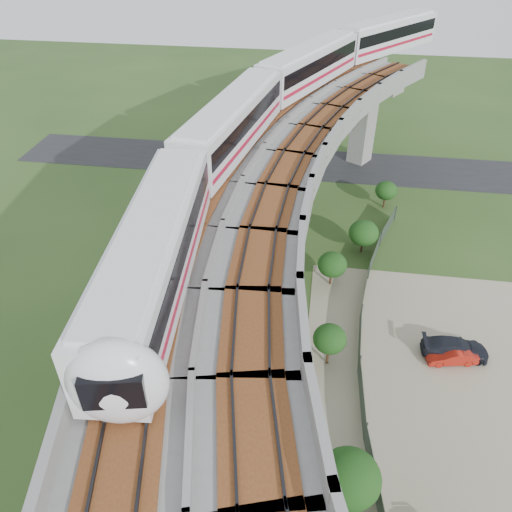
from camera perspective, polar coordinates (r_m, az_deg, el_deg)
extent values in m
plane|color=#2C471C|center=(34.12, -2.99, -11.49)|extent=(160.00, 160.00, 0.00)
cube|color=gray|center=(33.66, 21.40, -15.78)|extent=(18.00, 26.00, 0.04)
cube|color=#232326|center=(58.37, 2.59, 10.66)|extent=(60.00, 8.00, 0.03)
cube|color=#99968E|center=(58.27, 12.14, 14.35)|extent=(2.86, 2.93, 8.40)
cube|color=#99968E|center=(56.72, 12.78, 18.83)|extent=(7.21, 5.74, 1.20)
cube|color=#99968E|center=(39.20, 0.97, 3.83)|extent=(2.35, 2.51, 8.40)
cube|color=#99968E|center=(36.84, 1.05, 10.13)|extent=(7.31, 3.58, 1.20)
cube|color=#99968E|center=(24.57, -5.96, -22.99)|extent=(2.35, 2.51, 8.40)
cube|color=#99968E|center=(20.60, -6.82, -16.14)|extent=(7.31, 3.58, 1.20)
cube|color=gray|center=(51.26, 9.73, 18.52)|extent=(16.42, 20.91, 0.80)
cube|color=gray|center=(52.88, 5.41, 20.42)|extent=(8.66, 17.08, 1.00)
cube|color=gray|center=(49.42, 14.52, 18.35)|extent=(8.66, 17.08, 1.00)
cube|color=brown|center=(52.05, 7.50, 19.52)|extent=(10.68, 18.08, 0.12)
cube|color=black|center=(52.02, 7.51, 19.65)|extent=(9.69, 17.59, 0.12)
cube|color=brown|center=(50.28, 12.14, 18.45)|extent=(10.68, 18.08, 0.12)
cube|color=black|center=(50.25, 12.15, 18.58)|extent=(9.69, 17.59, 0.12)
cube|color=gray|center=(35.28, 0.44, 10.70)|extent=(11.77, 20.03, 0.80)
cube|color=gray|center=(36.26, -6.24, 12.78)|extent=(3.22, 18.71, 1.00)
cube|color=gray|center=(34.04, 7.53, 11.06)|extent=(3.22, 18.71, 1.00)
cube|color=brown|center=(35.72, -3.01, 11.80)|extent=(5.44, 19.05, 0.12)
cube|color=black|center=(35.67, -3.02, 11.97)|extent=(4.35, 18.88, 0.12)
cube|color=brown|center=(34.58, 4.00, 10.90)|extent=(5.44, 19.05, 0.12)
cube|color=black|center=(34.53, 4.01, 11.08)|extent=(4.35, 18.88, 0.12)
cube|color=gray|center=(20.67, -6.73, -11.57)|extent=(11.77, 20.03, 0.80)
cube|color=gray|center=(20.94, -18.84, -9.46)|extent=(3.22, 18.71, 1.00)
cube|color=gray|center=(19.99, 5.61, -9.80)|extent=(3.22, 18.71, 1.00)
cube|color=brown|center=(20.70, -12.99, -10.54)|extent=(5.44, 19.05, 0.12)
cube|color=black|center=(20.61, -13.03, -10.31)|extent=(4.35, 18.88, 0.12)
cube|color=brown|center=(20.21, -0.50, -10.74)|extent=(5.44, 19.05, 0.12)
cube|color=black|center=(20.12, -0.50, -10.51)|extent=(4.35, 18.88, 0.12)
cube|color=silver|center=(22.54, -11.43, 0.22)|extent=(3.99, 15.18, 3.20)
cube|color=silver|center=(21.60, -11.96, 3.87)|extent=(3.38, 14.38, 0.22)
cube|color=black|center=(22.28, -11.57, 1.16)|extent=(3.99, 14.58, 1.15)
cube|color=#B6122E|center=(22.98, -11.21, -1.29)|extent=(3.99, 14.58, 0.30)
cube|color=black|center=(23.41, -11.01, -2.67)|extent=(2.99, 12.87, 0.28)
cube|color=silver|center=(35.65, -2.70, 14.87)|extent=(5.12, 15.24, 3.20)
cube|color=silver|center=(35.06, -2.78, 17.45)|extent=(4.46, 14.41, 0.22)
cube|color=black|center=(35.49, -2.72, 15.54)|extent=(5.08, 14.66, 1.15)
cube|color=#B6122E|center=(35.93, -2.66, 13.75)|extent=(5.08, 14.66, 0.30)
cube|color=black|center=(36.21, -2.63, 12.72)|extent=(3.96, 12.89, 0.28)
cube|color=silver|center=(49.27, 6.15, 20.81)|extent=(8.52, 14.81, 3.20)
cube|color=silver|center=(48.84, 6.29, 22.73)|extent=(7.72, 13.91, 0.22)
cube|color=black|center=(49.15, 6.19, 21.32)|extent=(8.33, 14.29, 1.15)
cube|color=#B6122E|center=(49.47, 6.09, 19.97)|extent=(8.33, 14.29, 0.30)
cube|color=black|center=(49.67, 6.04, 19.19)|extent=(6.88, 12.43, 0.28)
cube|color=silver|center=(62.49, 14.92, 23.22)|extent=(11.39, 13.46, 3.20)
cube|color=silver|center=(62.16, 15.18, 24.73)|extent=(10.50, 12.54, 0.22)
cube|color=black|center=(62.40, 14.99, 23.62)|extent=(11.07, 13.03, 1.15)
cube|color=#B6122E|center=(62.65, 14.81, 22.56)|extent=(11.07, 13.03, 0.30)
cube|color=black|center=(62.81, 14.70, 21.93)|extent=(9.37, 11.20, 0.28)
ellipsoid|color=silver|center=(17.26, -15.47, -13.70)|extent=(3.63, 2.45, 3.64)
cylinder|color=#2D382D|center=(48.89, 15.68, 4.77)|extent=(0.08, 0.08, 1.50)
cube|color=#2D382D|center=(46.80, 14.85, 3.41)|extent=(1.69, 4.77, 1.40)
cylinder|color=#2D382D|center=(44.74, 14.08, 1.88)|extent=(0.08, 0.08, 1.50)
cube|color=#2D382D|center=(42.71, 13.40, 0.17)|extent=(1.23, 4.91, 1.40)
cylinder|color=#2D382D|center=(40.71, 12.81, -1.75)|extent=(0.08, 0.08, 1.50)
cube|color=#2D382D|center=(38.77, 12.33, -3.90)|extent=(0.75, 4.99, 1.40)
cylinder|color=#2D382D|center=(36.89, 11.99, -6.30)|extent=(0.08, 0.08, 1.50)
cube|color=#2D382D|center=(35.08, 11.79, -8.98)|extent=(0.27, 5.04, 1.40)
cylinder|color=#2D382D|center=(33.37, 11.78, -11.97)|extent=(0.08, 0.08, 1.50)
cube|color=#2D382D|center=(31.77, 11.99, -15.28)|extent=(0.27, 5.04, 1.40)
cylinder|color=#2D382D|center=(30.31, 12.46, -18.93)|extent=(0.08, 0.08, 1.50)
cube|color=#2D382D|center=(29.01, 13.25, -22.92)|extent=(0.75, 4.99, 1.40)
cylinder|color=#382314|center=(50.73, 14.44, 6.03)|extent=(0.18, 0.18, 1.22)
ellipsoid|color=#173811|center=(50.14, 14.65, 7.25)|extent=(2.10, 2.10, 1.78)
cylinder|color=#382314|center=(43.76, 11.98, 1.11)|extent=(0.18, 0.18, 1.19)
ellipsoid|color=#173811|center=(43.01, 12.20, 2.59)|extent=(2.53, 2.53, 2.15)
cylinder|color=#382314|center=(39.73, 8.54, -2.47)|extent=(0.18, 0.18, 1.25)
ellipsoid|color=#173811|center=(38.93, 8.71, -0.97)|extent=(2.28, 2.28, 1.93)
cylinder|color=#382314|center=(33.48, 8.20, -11.08)|extent=(0.18, 0.18, 1.61)
ellipsoid|color=#173811|center=(32.44, 8.42, -9.34)|extent=(2.16, 2.16, 1.84)
cylinder|color=#382314|center=(28.23, 10.26, -25.30)|extent=(0.18, 0.18, 1.32)
ellipsoid|color=#173811|center=(26.85, 10.65, -23.67)|extent=(3.10, 3.10, 2.63)
imported|color=#9C190E|center=(35.79, 21.46, -10.54)|extent=(3.45, 1.74, 1.08)
imported|color=black|center=(36.22, 21.80, -9.76)|extent=(4.41, 1.88, 1.27)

